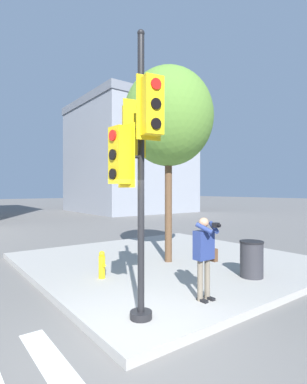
{
  "coord_description": "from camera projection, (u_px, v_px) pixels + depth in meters",
  "views": [
    {
      "loc": [
        -2.5,
        -3.77,
        2.33
      ],
      "look_at": [
        0.77,
        0.61,
        2.29
      ],
      "focal_mm": 28.0,
      "sensor_mm": 36.0,
      "label": 1
    }
  ],
  "objects": [
    {
      "name": "ground_plane",
      "position": [
        137.0,
        344.0,
        4.53
      ],
      "size": [
        160.0,
        160.0,
        0.0
      ],
      "primitive_type": "plane",
      "color": "slate"
    },
    {
      "name": "sidewalk_corner",
      "position": [
        168.0,
        261.0,
        9.43
      ],
      "size": [
        8.0,
        8.0,
        0.16
      ],
      "color": "#9E9B96",
      "rests_on": "ground_plane"
    },
    {
      "name": "traffic_signal_pole",
      "position": [
        136.0,
        149.0,
        4.96
      ],
      "size": [
        0.87,
        1.18,
        4.87
      ],
      "color": "black",
      "rests_on": "sidewalk_corner"
    },
    {
      "name": "person_photographer",
      "position": [
        205.0,
        251.0,
        5.91
      ],
      "size": [
        0.58,
        0.54,
        1.63
      ],
      "color": "black",
      "rests_on": "sidewalk_corner"
    },
    {
      "name": "street_tree",
      "position": [
        168.0,
        117.0,
        9.04
      ],
      "size": [
        2.71,
        2.71,
        5.87
      ],
      "color": "brown",
      "rests_on": "sidewalk_corner"
    },
    {
      "name": "fire_hydrant",
      "position": [
        102.0,
        265.0,
        7.35
      ],
      "size": [
        0.16,
        0.22,
        0.67
      ],
      "color": "yellow",
      "rests_on": "sidewalk_corner"
    },
    {
      "name": "trash_bin",
      "position": [
        252.0,
        259.0,
        7.45
      ],
      "size": [
        0.59,
        0.59,
        0.9
      ],
      "color": "#2D2D33",
      "rests_on": "sidewalk_corner"
    },
    {
      "name": "building_right",
      "position": [
        128.0,
        158.0,
        33.06
      ],
      "size": [
        10.75,
        11.8,
        11.73
      ],
      "color": "gray",
      "rests_on": "ground_plane"
    }
  ]
}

